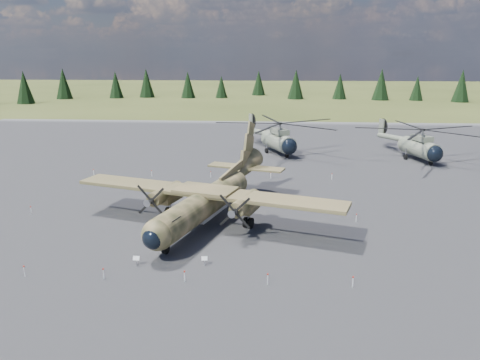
{
  "coord_description": "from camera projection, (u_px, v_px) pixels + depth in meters",
  "views": [
    {
      "loc": [
        8.17,
        -43.9,
        15.96
      ],
      "look_at": [
        4.92,
        2.0,
        3.52
      ],
      "focal_mm": 35.0,
      "sensor_mm": 36.0,
      "label": 1
    }
  ],
  "objects": [
    {
      "name": "info_placard_right",
      "position": [
        204.0,
        259.0,
        36.4
      ],
      "size": [
        0.5,
        0.27,
        0.74
      ],
      "rotation": [
        0.0,
        0.0,
        0.16
      ],
      "color": "gray",
      "rests_on": "ground"
    },
    {
      "name": "helicopter_near",
      "position": [
        278.0,
        131.0,
        76.05
      ],
      "size": [
        27.54,
        27.54,
        5.29
      ],
      "rotation": [
        0.0,
        0.0,
        0.42
      ],
      "color": "gray",
      "rests_on": "ground"
    },
    {
      "name": "info_placard_left",
      "position": [
        136.0,
        259.0,
        36.36
      ],
      "size": [
        0.5,
        0.22,
        0.79
      ],
      "rotation": [
        0.0,
        0.0,
        -0.02
      ],
      "color": "gray",
      "rests_on": "ground"
    },
    {
      "name": "barrier_fence",
      "position": [
        185.0,
        213.0,
        46.82
      ],
      "size": [
        33.12,
        29.62,
        0.85
      ],
      "color": "white",
      "rests_on": "ground"
    },
    {
      "name": "helicopter_mid",
      "position": [
        420.0,
        138.0,
        71.25
      ],
      "size": [
        24.72,
        25.41,
        5.04
      ],
      "rotation": [
        0.0,
        0.0,
        0.29
      ],
      "color": "gray",
      "rests_on": "ground"
    },
    {
      "name": "treeline",
      "position": [
        272.0,
        151.0,
        55.21
      ],
      "size": [
        290.01,
        292.42,
        10.99
      ],
      "color": "black",
      "rests_on": "ground"
    },
    {
      "name": "transport_plane",
      "position": [
        210.0,
        196.0,
        45.62
      ],
      "size": [
        26.8,
        23.9,
        8.97
      ],
      "rotation": [
        0.0,
        0.0,
        -0.3
      ],
      "color": "#34371E",
      "rests_on": "ground"
    },
    {
      "name": "apron",
      "position": [
        204.0,
        190.0,
        56.63
      ],
      "size": [
        120.0,
        120.0,
        0.04
      ],
      "primitive_type": "cube",
      "color": "slate",
      "rests_on": "ground"
    },
    {
      "name": "ground",
      "position": [
        190.0,
        218.0,
        47.0
      ],
      "size": [
        500.0,
        500.0,
        0.0
      ],
      "primitive_type": "plane",
      "color": "brown",
      "rests_on": "ground"
    }
  ]
}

